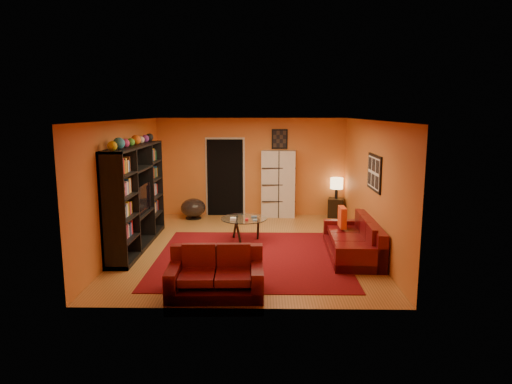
{
  "coord_description": "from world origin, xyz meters",
  "views": [
    {
      "loc": [
        0.33,
        -9.1,
        2.78
      ],
      "look_at": [
        0.17,
        0.1,
        1.14
      ],
      "focal_mm": 32.0,
      "sensor_mm": 36.0,
      "label": 1
    }
  ],
  "objects_px": {
    "side_table": "(336,208)",
    "sofa": "(356,241)",
    "table_lamp": "(337,184)",
    "loveseat": "(216,275)",
    "storage_cabinet": "(278,184)",
    "bowl_chair": "(193,208)",
    "tv": "(138,199)",
    "coffee_table": "(244,220)",
    "entertainment_unit": "(136,197)"
  },
  "relations": [
    {
      "from": "tv",
      "to": "sofa",
      "type": "relative_size",
      "value": 0.46
    },
    {
      "from": "tv",
      "to": "loveseat",
      "type": "height_order",
      "value": "tv"
    },
    {
      "from": "sofa",
      "to": "loveseat",
      "type": "bearing_deg",
      "value": -141.39
    },
    {
      "from": "side_table",
      "to": "table_lamp",
      "type": "xyz_separation_m",
      "value": [
        0.0,
        0.0,
        0.64
      ]
    },
    {
      "from": "entertainment_unit",
      "to": "table_lamp",
      "type": "relative_size",
      "value": 5.44
    },
    {
      "from": "side_table",
      "to": "bowl_chair",
      "type": "bearing_deg",
      "value": -176.19
    },
    {
      "from": "tv",
      "to": "loveseat",
      "type": "bearing_deg",
      "value": -142.64
    },
    {
      "from": "coffee_table",
      "to": "bowl_chair",
      "type": "relative_size",
      "value": 1.54
    },
    {
      "from": "tv",
      "to": "table_lamp",
      "type": "xyz_separation_m",
      "value": [
        4.47,
        2.78,
        -0.12
      ]
    },
    {
      "from": "coffee_table",
      "to": "bowl_chair",
      "type": "height_order",
      "value": "bowl_chair"
    },
    {
      "from": "tv",
      "to": "storage_cabinet",
      "type": "relative_size",
      "value": 0.57
    },
    {
      "from": "sofa",
      "to": "bowl_chair",
      "type": "relative_size",
      "value": 3.43
    },
    {
      "from": "entertainment_unit",
      "to": "storage_cabinet",
      "type": "height_order",
      "value": "entertainment_unit"
    },
    {
      "from": "bowl_chair",
      "to": "entertainment_unit",
      "type": "bearing_deg",
      "value": -107.08
    },
    {
      "from": "loveseat",
      "to": "storage_cabinet",
      "type": "distance_m",
      "value": 5.37
    },
    {
      "from": "table_lamp",
      "to": "bowl_chair",
      "type": "bearing_deg",
      "value": -176.19
    },
    {
      "from": "entertainment_unit",
      "to": "tv",
      "type": "bearing_deg",
      "value": -31.11
    },
    {
      "from": "entertainment_unit",
      "to": "bowl_chair",
      "type": "relative_size",
      "value": 4.64
    },
    {
      "from": "loveseat",
      "to": "tv",
      "type": "bearing_deg",
      "value": 35.6
    },
    {
      "from": "side_table",
      "to": "tv",
      "type": "bearing_deg",
      "value": -148.15
    },
    {
      "from": "coffee_table",
      "to": "table_lamp",
      "type": "relative_size",
      "value": 1.81
    },
    {
      "from": "tv",
      "to": "side_table",
      "type": "xyz_separation_m",
      "value": [
        4.47,
        2.78,
        -0.76
      ]
    },
    {
      "from": "bowl_chair",
      "to": "side_table",
      "type": "bearing_deg",
      "value": 3.81
    },
    {
      "from": "entertainment_unit",
      "to": "loveseat",
      "type": "distance_m",
      "value": 3.15
    },
    {
      "from": "storage_cabinet",
      "to": "coffee_table",
      "type": "bearing_deg",
      "value": -104.1
    },
    {
      "from": "coffee_table",
      "to": "loveseat",
      "type": "bearing_deg",
      "value": -96.18
    },
    {
      "from": "tv",
      "to": "table_lamp",
      "type": "relative_size",
      "value": 1.83
    },
    {
      "from": "entertainment_unit",
      "to": "coffee_table",
      "type": "distance_m",
      "value": 2.31
    },
    {
      "from": "tv",
      "to": "storage_cabinet",
      "type": "bearing_deg",
      "value": -46.18
    },
    {
      "from": "side_table",
      "to": "coffee_table",
      "type": "bearing_deg",
      "value": -135.44
    },
    {
      "from": "sofa",
      "to": "table_lamp",
      "type": "distance_m",
      "value": 3.33
    },
    {
      "from": "tv",
      "to": "coffee_table",
      "type": "xyz_separation_m",
      "value": [
        2.13,
        0.47,
        -0.55
      ]
    },
    {
      "from": "bowl_chair",
      "to": "table_lamp",
      "type": "xyz_separation_m",
      "value": [
        3.76,
        0.25,
        0.61
      ]
    },
    {
      "from": "entertainment_unit",
      "to": "sofa",
      "type": "relative_size",
      "value": 1.36
    },
    {
      "from": "coffee_table",
      "to": "side_table",
      "type": "height_order",
      "value": "coffee_table"
    },
    {
      "from": "side_table",
      "to": "table_lamp",
      "type": "relative_size",
      "value": 0.91
    },
    {
      "from": "sofa",
      "to": "bowl_chair",
      "type": "height_order",
      "value": "sofa"
    },
    {
      "from": "table_lamp",
      "to": "tv",
      "type": "bearing_deg",
      "value": -148.15
    },
    {
      "from": "loveseat",
      "to": "table_lamp",
      "type": "height_order",
      "value": "table_lamp"
    },
    {
      "from": "coffee_table",
      "to": "storage_cabinet",
      "type": "xyz_separation_m",
      "value": [
        0.82,
        2.36,
        0.42
      ]
    },
    {
      "from": "loveseat",
      "to": "entertainment_unit",
      "type": "bearing_deg",
      "value": 36.0
    },
    {
      "from": "tv",
      "to": "coffee_table",
      "type": "bearing_deg",
      "value": -77.46
    },
    {
      "from": "side_table",
      "to": "sofa",
      "type": "bearing_deg",
      "value": -91.98
    },
    {
      "from": "coffee_table",
      "to": "storage_cabinet",
      "type": "bearing_deg",
      "value": 70.91
    },
    {
      "from": "entertainment_unit",
      "to": "table_lamp",
      "type": "distance_m",
      "value": 5.3
    },
    {
      "from": "coffee_table",
      "to": "storage_cabinet",
      "type": "distance_m",
      "value": 2.53
    },
    {
      "from": "storage_cabinet",
      "to": "side_table",
      "type": "distance_m",
      "value": 1.65
    },
    {
      "from": "loveseat",
      "to": "storage_cabinet",
      "type": "height_order",
      "value": "storage_cabinet"
    },
    {
      "from": "loveseat",
      "to": "storage_cabinet",
      "type": "xyz_separation_m",
      "value": [
        1.13,
        5.22,
        0.6
      ]
    },
    {
      "from": "tv",
      "to": "storage_cabinet",
      "type": "distance_m",
      "value": 4.09
    }
  ]
}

